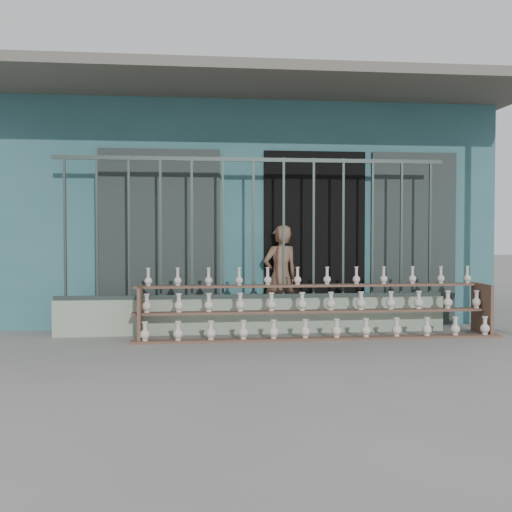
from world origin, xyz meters
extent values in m
plane|color=slate|center=(0.00, 0.00, 0.00)|extent=(60.00, 60.00, 0.00)
cube|color=#2E5D62|center=(0.00, 4.30, 1.60)|extent=(7.00, 5.00, 3.20)
cube|color=black|center=(0.90, 1.82, 1.20)|extent=(1.40, 0.12, 2.40)
cube|color=black|center=(-1.20, 1.78, 1.20)|extent=(1.60, 0.08, 2.40)
cube|color=black|center=(2.30, 1.78, 1.20)|extent=(1.20, 0.08, 2.40)
cube|color=#59544C|center=(0.00, 1.20, 3.15)|extent=(7.40, 2.00, 0.12)
cube|color=gray|center=(0.00, 1.30, 0.23)|extent=(5.00, 0.20, 0.45)
cube|color=#283330|center=(-2.35, 1.30, 1.35)|extent=(0.03, 0.03, 1.80)
cube|color=#283330|center=(-1.96, 1.30, 1.35)|extent=(0.03, 0.03, 1.80)
cube|color=#283330|center=(-1.57, 1.30, 1.35)|extent=(0.03, 0.03, 1.80)
cube|color=#283330|center=(-1.18, 1.30, 1.35)|extent=(0.03, 0.03, 1.80)
cube|color=#283330|center=(-0.78, 1.30, 1.35)|extent=(0.03, 0.03, 1.80)
cube|color=#283330|center=(-0.39, 1.30, 1.35)|extent=(0.03, 0.03, 1.80)
cube|color=#283330|center=(0.00, 1.30, 1.35)|extent=(0.03, 0.03, 1.80)
cube|color=#283330|center=(0.39, 1.30, 1.35)|extent=(0.03, 0.03, 1.80)
cube|color=#283330|center=(0.78, 1.30, 1.35)|extent=(0.03, 0.03, 1.80)
cube|color=#283330|center=(1.17, 1.30, 1.35)|extent=(0.03, 0.03, 1.80)
cube|color=#283330|center=(1.57, 1.30, 1.35)|extent=(0.03, 0.03, 1.80)
cube|color=#283330|center=(1.96, 1.30, 1.35)|extent=(0.03, 0.03, 1.80)
cube|color=#283330|center=(2.35, 1.30, 1.35)|extent=(0.03, 0.03, 1.80)
cube|color=#283330|center=(0.00, 1.30, 2.22)|extent=(5.00, 0.04, 0.05)
cube|color=#283330|center=(0.00, 1.30, 0.47)|extent=(5.00, 0.04, 0.05)
cube|color=brown|center=(0.74, 0.65, 0.01)|extent=(4.50, 0.18, 0.03)
cube|color=brown|center=(0.74, 0.90, 0.32)|extent=(4.50, 0.18, 0.03)
cube|color=brown|center=(0.74, 1.15, 0.61)|extent=(4.50, 0.18, 0.03)
cube|color=brown|center=(-1.41, 0.90, 0.32)|extent=(0.04, 0.55, 0.64)
cube|color=brown|center=(2.89, 0.90, 0.32)|extent=(0.04, 0.55, 0.64)
imported|color=brown|center=(0.41, 1.67, 0.69)|extent=(0.59, 0.48, 1.39)
camera|label=1|loc=(-0.90, -6.85, 1.28)|focal=45.00mm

